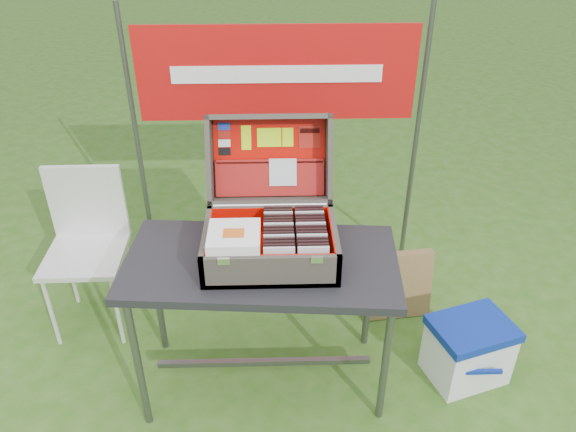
{
  "coord_description": "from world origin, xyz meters",
  "views": [
    {
      "loc": [
        -0.03,
        -2.04,
        2.3
      ],
      "look_at": [
        0.04,
        0.1,
        0.96
      ],
      "focal_mm": 35.0,
      "sensor_mm": 36.0,
      "label": 1
    }
  ],
  "objects_px": {
    "table": "(263,323)",
    "cardboard_box": "(397,285)",
    "suitcase": "(270,203)",
    "chair": "(85,258)",
    "cooler": "(468,350)"
  },
  "relations": [
    {
      "from": "cardboard_box",
      "to": "cooler",
      "type": "bearing_deg",
      "value": -67.22
    },
    {
      "from": "suitcase",
      "to": "cardboard_box",
      "type": "relative_size",
      "value": 1.41
    },
    {
      "from": "table",
      "to": "cardboard_box",
      "type": "height_order",
      "value": "table"
    },
    {
      "from": "table",
      "to": "cardboard_box",
      "type": "distance_m",
      "value": 0.94
    },
    {
      "from": "cooler",
      "to": "cardboard_box",
      "type": "height_order",
      "value": "cardboard_box"
    },
    {
      "from": "suitcase",
      "to": "chair",
      "type": "relative_size",
      "value": 0.64
    },
    {
      "from": "cooler",
      "to": "chair",
      "type": "relative_size",
      "value": 0.43
    },
    {
      "from": "table",
      "to": "suitcase",
      "type": "xyz_separation_m",
      "value": [
        0.04,
        0.06,
        0.65
      ]
    },
    {
      "from": "suitcase",
      "to": "chair",
      "type": "height_order",
      "value": "suitcase"
    },
    {
      "from": "table",
      "to": "cooler",
      "type": "xyz_separation_m",
      "value": [
        1.06,
        0.0,
        -0.21
      ]
    },
    {
      "from": "suitcase",
      "to": "cardboard_box",
      "type": "bearing_deg",
      "value": 30.39
    },
    {
      "from": "cooler",
      "to": "cardboard_box",
      "type": "bearing_deg",
      "value": 101.33
    },
    {
      "from": "cardboard_box",
      "to": "chair",
      "type": "bearing_deg",
      "value": 174.12
    },
    {
      "from": "chair",
      "to": "cardboard_box",
      "type": "height_order",
      "value": "chair"
    },
    {
      "from": "chair",
      "to": "table",
      "type": "bearing_deg",
      "value": -26.23
    }
  ]
}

